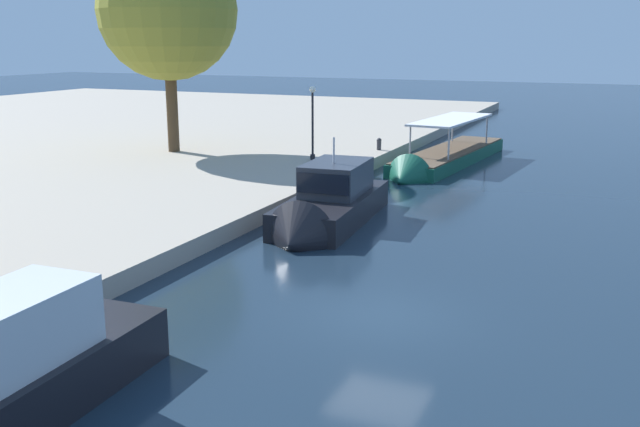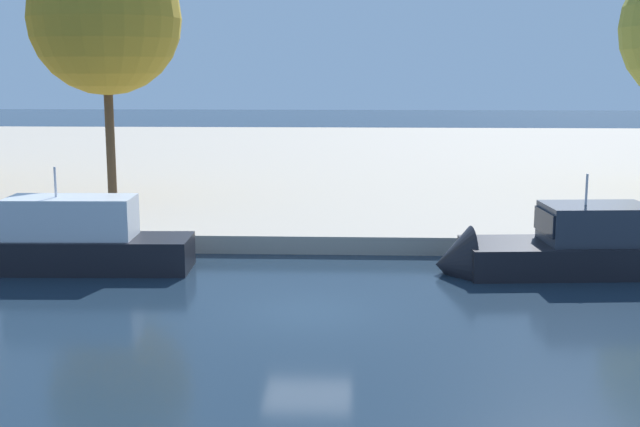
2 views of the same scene
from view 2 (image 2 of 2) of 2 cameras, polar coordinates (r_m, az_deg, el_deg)
name	(u,v)px [view 2 (image 2 of 2)]	position (r m, az deg, el deg)	size (l,w,h in m)	color
ground_plane	(308,313)	(23.57, -0.84, -6.87)	(220.00, 220.00, 0.00)	#192838
dock_promenade	(336,161)	(57.73, 1.13, 3.62)	(120.00, 55.00, 0.68)	#A39989
motor_yacht_1	(40,250)	(29.84, -18.73, -2.41)	(10.52, 2.53, 4.27)	black
motor_yacht_2	(560,254)	(29.07, 16.19, -2.73)	(8.81, 3.35, 4.35)	black
tree_0	(105,24)	(40.12, -14.59, 12.55)	(6.95, 7.21, 11.82)	#4C3823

